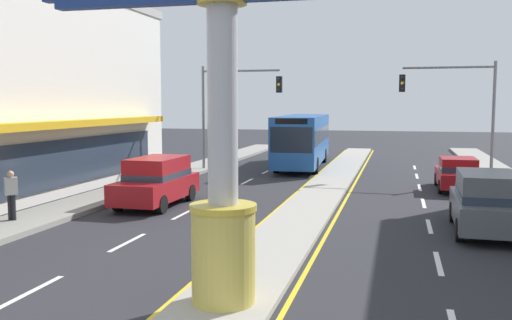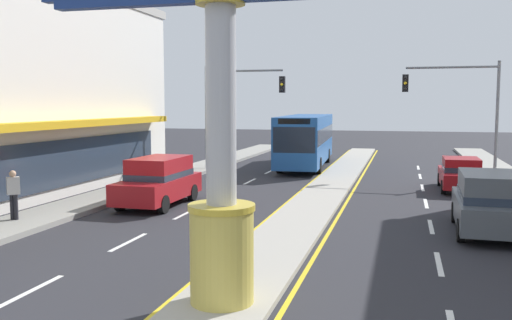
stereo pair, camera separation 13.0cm
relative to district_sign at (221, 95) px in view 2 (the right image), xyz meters
name	(u,v)px [view 2 (the right image)]	position (x,y,z in m)	size (l,w,h in m)	color
median_strip	(320,197)	(0.00, 13.14, -4.09)	(1.98, 52.00, 0.14)	#A39E93
sidewalk_left	(110,196)	(-8.71, 11.14, -4.07)	(2.24, 60.00, 0.18)	gray
lane_markings	(315,204)	(0.00, 11.79, -4.16)	(8.72, 52.00, 0.01)	silver
district_sign	(221,95)	(0.00, 0.00, 0.00)	(7.46, 1.30, 7.52)	gold
traffic_light_left_side	(235,100)	(-6.22, 21.24, 0.09)	(4.86, 0.46, 6.20)	slate
traffic_light_right_side	(462,99)	(6.22, 21.00, 0.09)	(4.86, 0.46, 6.20)	slate
suv_near_right_lane	(159,181)	(-5.94, 10.05, -3.18)	(2.00, 4.62, 1.90)	maroon
bus_far_right_lane	(306,138)	(-2.64, 24.99, -2.29)	(3.10, 11.32, 3.26)	#1E5199
suv_near_left_lane	(489,202)	(5.94, 8.17, -3.18)	(2.06, 4.65, 1.90)	#4C5156
sedan_mid_left_lane	(461,174)	(5.94, 17.10, -3.37)	(1.84, 4.30, 1.53)	maroon
pedestrian_near_kerb	(13,192)	(-9.04, 5.49, -3.05)	(0.44, 0.44, 1.64)	black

